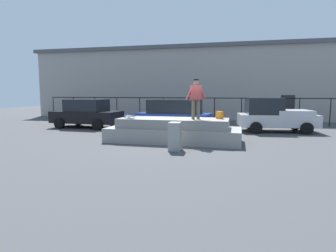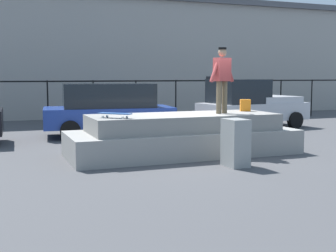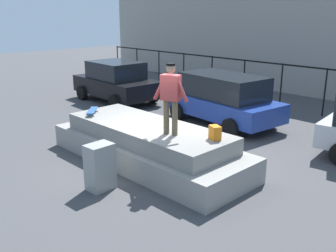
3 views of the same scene
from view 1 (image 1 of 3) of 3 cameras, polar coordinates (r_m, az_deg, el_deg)
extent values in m
plane|color=#424244|center=(13.02, 2.33, -3.02)|extent=(60.00, 60.00, 0.00)
cube|color=gray|center=(12.83, 1.06, -1.74)|extent=(5.91, 2.17, 0.63)
cube|color=gray|center=(12.76, 1.07, 0.58)|extent=(4.85, 1.78, 0.42)
cylinder|color=brown|center=(12.35, 5.05, 3.30)|extent=(0.14, 0.14, 0.84)
cylinder|color=brown|center=(12.40, 6.04, 3.30)|extent=(0.14, 0.14, 0.84)
cube|color=maroon|center=(12.35, 5.58, 6.65)|extent=(0.51, 0.38, 0.60)
cylinder|color=maroon|center=(12.30, 4.32, 6.53)|extent=(0.36, 0.21, 0.60)
cylinder|color=maroon|center=(12.41, 6.83, 6.50)|extent=(0.36, 0.21, 0.60)
sphere|color=tan|center=(12.36, 5.61, 8.69)|extent=(0.22, 0.22, 0.22)
cylinder|color=black|center=(12.36, 5.61, 9.16)|extent=(0.27, 0.27, 0.05)
cube|color=#264C8C|center=(12.89, -7.70, 2.01)|extent=(0.73, 0.71, 0.02)
cylinder|color=silver|center=(12.61, -7.61, 1.54)|extent=(0.06, 0.06, 0.06)
cylinder|color=silver|center=(12.70, -6.79, 1.59)|extent=(0.06, 0.06, 0.06)
cylinder|color=silver|center=(13.10, -8.57, 1.72)|extent=(0.06, 0.06, 0.06)
cylinder|color=silver|center=(13.18, -7.78, 1.76)|extent=(0.06, 0.06, 0.06)
cube|color=orange|center=(12.75, 10.24, 2.16)|extent=(0.34, 0.30, 0.33)
cube|color=black|center=(18.68, -15.81, 1.78)|extent=(4.28, 2.15, 0.71)
cube|color=black|center=(18.64, -15.88, 4.00)|extent=(2.38, 1.83, 0.73)
cylinder|color=black|center=(20.26, -17.40, 1.07)|extent=(0.65, 0.25, 0.64)
cylinder|color=black|center=(18.63, -20.81, 0.48)|extent=(0.65, 0.25, 0.64)
cylinder|color=black|center=(18.95, -10.82, 0.89)|extent=(0.65, 0.25, 0.64)
cylinder|color=black|center=(17.19, -13.86, 0.23)|extent=(0.65, 0.25, 0.64)
cube|color=navy|center=(17.21, 1.32, 1.52)|extent=(4.48, 2.38, 0.65)
cube|color=black|center=(17.16, 1.32, 3.93)|extent=(3.18, 2.01, 0.80)
cylinder|color=black|center=(18.61, -1.60, 0.90)|extent=(0.66, 0.29, 0.64)
cylinder|color=black|center=(16.82, -4.06, 0.28)|extent=(0.66, 0.29, 0.64)
cylinder|color=black|center=(17.80, 6.39, 0.60)|extent=(0.66, 0.29, 0.64)
cylinder|color=black|center=(15.92, 4.72, -0.09)|extent=(0.66, 0.29, 0.64)
cube|color=#B7B7BC|center=(17.16, 20.82, 1.10)|extent=(4.36, 2.39, 0.67)
cube|color=black|center=(16.95, 18.54, 3.80)|extent=(2.07, 1.97, 0.91)
cube|color=#B7B7BC|center=(17.35, 23.55, 2.54)|extent=(2.07, 2.02, 0.24)
cylinder|color=black|center=(17.89, 16.02, 0.41)|extent=(0.66, 0.29, 0.64)
cylinder|color=black|center=(15.98, 17.11, -0.34)|extent=(0.66, 0.29, 0.64)
cylinder|color=black|center=(18.47, 23.94, 0.29)|extent=(0.66, 0.29, 0.64)
cylinder|color=black|center=(16.63, 25.89, -0.45)|extent=(0.66, 0.29, 0.64)
cube|color=gray|center=(10.90, 1.40, -2.06)|extent=(0.46, 0.62, 1.07)
cylinder|color=black|center=(25.01, -21.84, 3.30)|extent=(0.06, 0.06, 1.85)
cylinder|color=black|center=(23.99, -18.24, 3.32)|extent=(0.06, 0.06, 1.85)
cylinder|color=black|center=(23.06, -14.34, 3.32)|extent=(0.06, 0.06, 1.85)
cylinder|color=black|center=(22.26, -10.13, 3.31)|extent=(0.06, 0.06, 1.85)
cylinder|color=black|center=(21.58, -5.64, 3.28)|extent=(0.06, 0.06, 1.85)
cylinder|color=black|center=(21.04, -0.88, 3.23)|extent=(0.06, 0.06, 1.85)
cylinder|color=black|center=(20.65, 4.09, 3.15)|extent=(0.06, 0.06, 1.85)
cylinder|color=black|center=(20.42, 9.21, 3.04)|extent=(0.06, 0.06, 1.85)
cylinder|color=black|center=(20.36, 14.40, 2.90)|extent=(0.06, 0.06, 1.85)
cylinder|color=black|center=(20.46, 19.58, 2.74)|extent=(0.06, 0.06, 1.85)
cylinder|color=black|center=(20.73, 24.67, 2.57)|extent=(0.06, 0.06, 1.85)
cylinder|color=black|center=(21.16, 29.58, 2.38)|extent=(0.06, 0.06, 1.85)
cube|color=black|center=(20.48, 6.67, 5.57)|extent=(24.00, 0.04, 0.06)
cube|color=gray|center=(27.25, 8.49, 8.06)|extent=(30.89, 7.83, 5.77)
cube|color=#4C4C51|center=(27.50, 8.60, 14.39)|extent=(31.51, 8.22, 0.30)
cube|color=#262628|center=(23.51, 22.68, 3.26)|extent=(1.00, 0.06, 2.00)
camera|label=2|loc=(7.53, -62.88, 1.82)|focal=48.26mm
camera|label=3|loc=(7.71, 52.39, 17.09)|focal=41.36mm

